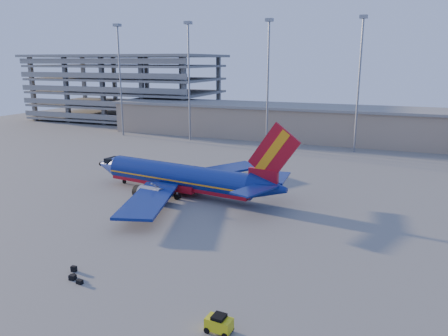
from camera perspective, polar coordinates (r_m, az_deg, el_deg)
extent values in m
plane|color=slate|center=(60.18, -2.13, -5.13)|extent=(220.00, 220.00, 0.00)
cube|color=gray|center=(111.91, 14.77, 5.41)|extent=(120.00, 15.00, 8.00)
cube|color=slate|center=(111.41, 14.90, 7.55)|extent=(122.00, 16.00, 0.60)
cube|color=slate|center=(153.16, -12.40, 6.58)|extent=(60.00, 30.00, 0.70)
cube|color=slate|center=(152.71, -12.48, 8.15)|extent=(60.00, 30.00, 0.70)
cube|color=slate|center=(152.37, -12.57, 9.72)|extent=(60.00, 30.00, 0.70)
cube|color=slate|center=(152.15, -12.65, 11.29)|extent=(60.00, 30.00, 0.70)
cube|color=slate|center=(152.04, -12.74, 12.87)|extent=(60.00, 30.00, 0.70)
cube|color=slate|center=(152.04, -12.80, 14.08)|extent=(62.00, 32.00, 0.80)
cube|color=slate|center=(163.22, -10.01, 10.48)|extent=(1.20, 1.20, 21.00)
cylinder|color=gray|center=(119.45, -13.39, 10.83)|extent=(0.44, 0.44, 28.00)
cube|color=gray|center=(119.64, -13.79, 17.67)|extent=(1.60, 1.60, 0.70)
cylinder|color=gray|center=(109.31, -4.58, 10.90)|extent=(0.44, 0.44, 28.00)
cube|color=gray|center=(109.52, -4.73, 18.39)|extent=(1.60, 1.60, 0.70)
cylinder|color=gray|center=(102.13, 5.74, 10.67)|extent=(0.44, 0.44, 28.00)
cube|color=gray|center=(102.35, 5.94, 18.69)|extent=(1.60, 1.60, 0.70)
cylinder|color=gray|center=(98.54, 17.16, 10.02)|extent=(0.44, 0.44, 28.00)
cube|color=gray|center=(98.77, 17.78, 18.31)|extent=(1.60, 1.60, 0.70)
cylinder|color=navy|center=(65.80, -5.89, -1.06)|extent=(24.40, 7.17, 3.72)
cube|color=#AA0D1B|center=(66.06, -5.87, -1.86)|extent=(24.30, 6.48, 1.31)
cube|color=orange|center=(65.87, -5.89, -1.27)|extent=(24.41, 7.21, 0.22)
cone|color=navy|center=(74.77, -14.75, 0.37)|extent=(4.71, 4.29, 3.72)
cube|color=black|center=(73.66, -14.07, 0.97)|extent=(2.76, 2.93, 0.80)
cone|color=navy|center=(58.62, 5.84, -2.57)|extent=(5.71, 4.44, 3.72)
cube|color=#AA0D1B|center=(58.57, 5.16, -1.19)|extent=(4.26, 1.16, 2.21)
cube|color=#AA0D1B|center=(57.21, 6.51, 2.04)|extent=(7.34, 1.39, 8.02)
cube|color=orange|center=(57.28, 6.33, 2.06)|extent=(4.92, 1.13, 6.29)
cube|color=navy|center=(61.65, 6.82, -1.24)|extent=(3.42, 6.61, 0.22)
cube|color=navy|center=(55.65, 4.03, -2.83)|extent=(5.06, 7.08, 0.22)
cube|color=navy|center=(72.38, -0.82, -0.34)|extent=(12.58, 15.85, 0.35)
cube|color=navy|center=(58.48, -9.73, -4.03)|extent=(9.04, 16.35, 0.35)
cube|color=#AA0D1B|center=(65.88, -5.51, -2.25)|extent=(6.53, 4.75, 1.00)
cylinder|color=gray|center=(71.01, -4.20, -1.21)|extent=(3.89, 2.61, 2.11)
cylinder|color=gray|center=(62.98, -9.53, -3.34)|extent=(3.89, 2.61, 2.11)
cylinder|color=gray|center=(73.19, -12.90, -1.56)|extent=(0.27, 0.27, 1.11)
cylinder|color=black|center=(73.25, -12.89, -1.73)|extent=(0.67, 0.34, 0.64)
cylinder|color=black|center=(67.66, -3.52, -2.60)|extent=(0.92, 0.67, 0.84)
cylinder|color=black|center=(63.56, -6.11, -3.75)|extent=(0.92, 0.67, 0.84)
cube|color=yellow|center=(34.16, -0.66, -19.70)|extent=(2.04, 1.28, 0.93)
cube|color=black|center=(33.85, -0.66, -18.91)|extent=(1.01, 1.10, 0.32)
cylinder|color=black|center=(35.07, -1.40, -19.60)|extent=(0.50, 0.21, 0.48)
cylinder|color=black|center=(34.33, -2.25, -20.43)|extent=(0.50, 0.21, 0.48)
cylinder|color=black|center=(34.52, 0.92, -20.21)|extent=(0.50, 0.21, 0.48)
cylinder|color=black|center=(33.76, 0.12, -21.08)|extent=(0.50, 0.21, 0.48)
cube|color=black|center=(43.81, -19.01, -13.21)|extent=(0.60, 0.53, 0.39)
cube|color=black|center=(43.51, -19.21, -13.36)|extent=(0.61, 0.44, 0.47)
cube|color=black|center=(42.65, -18.34, -13.93)|extent=(0.65, 0.45, 0.39)
cube|color=black|center=(45.02, -19.02, -12.34)|extent=(0.57, 0.40, 0.55)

